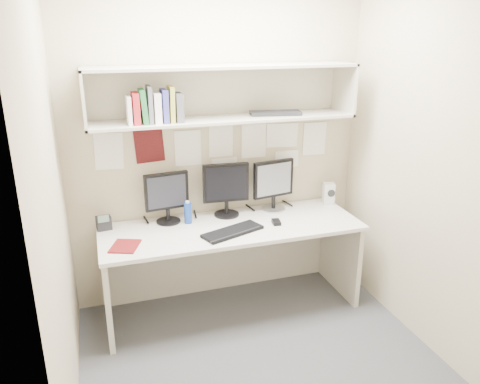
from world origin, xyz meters
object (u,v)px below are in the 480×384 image
object	(u,v)px
desk	(232,267)
desk_phone	(104,223)
monitor_center	(226,187)
keyboard	(233,232)
maroon_notebook	(125,246)
monitor_right	(274,183)
monitor_left	(167,195)
speaker	(329,193)

from	to	relation	value
desk	desk_phone	size ratio (longest dim) A/B	15.38
monitor_center	keyboard	distance (m)	0.43
monitor_center	maroon_notebook	bearing A→B (deg)	-151.73
desk	maroon_notebook	distance (m)	0.91
desk	monitor_right	distance (m)	0.77
maroon_notebook	desk_phone	distance (m)	0.39
monitor_left	speaker	xyz separation A→B (m)	(1.39, -0.02, -0.13)
monitor_right	maroon_notebook	bearing A→B (deg)	-173.92
maroon_notebook	desk_phone	size ratio (longest dim) A/B	1.68
maroon_notebook	monitor_center	bearing A→B (deg)	44.77
monitor_left	desk	bearing A→B (deg)	-32.48
monitor_left	maroon_notebook	xyz separation A→B (m)	(-0.36, -0.36, -0.22)
monitor_left	keyboard	distance (m)	0.60
desk_phone	monitor_right	bearing A→B (deg)	-7.11
monitor_center	speaker	size ratio (longest dim) A/B	2.35
monitor_left	speaker	world-z (taller)	monitor_left
monitor_right	desk	bearing A→B (deg)	-163.24
monitor_center	desk_phone	world-z (taller)	monitor_center
monitor_center	monitor_right	bearing A→B (deg)	4.84
desk	monitor_right	world-z (taller)	monitor_right
monitor_center	monitor_right	world-z (taller)	monitor_center
monitor_right	desk_phone	size ratio (longest dim) A/B	3.25
monitor_left	keyboard	xyz separation A→B (m)	(0.42, -0.37, -0.21)
keyboard	maroon_notebook	world-z (taller)	keyboard
speaker	keyboard	bearing A→B (deg)	-145.59
desk	maroon_notebook	size ratio (longest dim) A/B	9.16
keyboard	monitor_center	bearing A→B (deg)	60.73
monitor_center	desk_phone	bearing A→B (deg)	-175.20
monitor_left	maroon_notebook	bearing A→B (deg)	-141.60
monitor_right	keyboard	size ratio (longest dim) A/B	0.90
desk	monitor_center	world-z (taller)	monitor_center
monitor_center	keyboard	world-z (taller)	monitor_center
desk	keyboard	distance (m)	0.40
monitor_left	desk_phone	world-z (taller)	monitor_left
keyboard	desk_phone	size ratio (longest dim) A/B	3.63
monitor_center	desk_phone	distance (m)	0.98
monitor_right	keyboard	xyz separation A→B (m)	(-0.47, -0.37, -0.22)
desk	keyboard	xyz separation A→B (m)	(-0.03, -0.15, 0.38)
monitor_left	desk_phone	size ratio (longest dim) A/B	3.08
keyboard	maroon_notebook	size ratio (longest dim) A/B	2.16
monitor_left	monitor_right	world-z (taller)	monitor_right
desk	monitor_center	distance (m)	0.64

